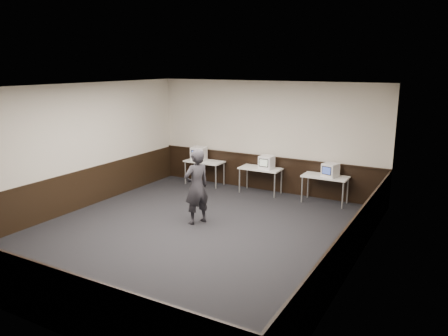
# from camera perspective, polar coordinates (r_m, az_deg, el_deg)

# --- Properties ---
(floor) EXTENTS (8.00, 8.00, 0.00)m
(floor) POSITION_cam_1_polar(r_m,az_deg,el_deg) (9.79, -4.20, -8.53)
(floor) COLOR black
(floor) RESTS_ON ground
(ceiling) EXTENTS (8.00, 8.00, 0.00)m
(ceiling) POSITION_cam_1_polar(r_m,az_deg,el_deg) (9.10, -4.55, 10.52)
(ceiling) COLOR white
(ceiling) RESTS_ON back_wall
(back_wall) EXTENTS (7.00, 0.00, 7.00)m
(back_wall) POSITION_cam_1_polar(r_m,az_deg,el_deg) (12.77, 5.62, 4.10)
(back_wall) COLOR beige
(back_wall) RESTS_ON ground
(front_wall) EXTENTS (7.00, 0.00, 7.00)m
(front_wall) POSITION_cam_1_polar(r_m,az_deg,el_deg) (6.51, -24.35, -6.20)
(front_wall) COLOR beige
(front_wall) RESTS_ON ground
(left_wall) EXTENTS (0.00, 8.00, 8.00)m
(left_wall) POSITION_cam_1_polar(r_m,az_deg,el_deg) (11.59, -18.95, 2.48)
(left_wall) COLOR beige
(left_wall) RESTS_ON ground
(right_wall) EXTENTS (0.00, 8.00, 8.00)m
(right_wall) POSITION_cam_1_polar(r_m,az_deg,el_deg) (7.98, 17.09, -2.10)
(right_wall) COLOR beige
(right_wall) RESTS_ON ground
(wainscot_back) EXTENTS (6.98, 0.04, 1.00)m
(wainscot_back) POSITION_cam_1_polar(r_m,az_deg,el_deg) (12.98, 5.48, -0.71)
(wainscot_back) COLOR black
(wainscot_back) RESTS_ON back_wall
(wainscot_front) EXTENTS (6.98, 0.04, 1.00)m
(wainscot_front) POSITION_cam_1_polar(r_m,az_deg,el_deg) (6.94, -23.32, -14.76)
(wainscot_front) COLOR black
(wainscot_front) RESTS_ON front_wall
(wainscot_left) EXTENTS (0.04, 7.98, 1.00)m
(wainscot_left) POSITION_cam_1_polar(r_m,az_deg,el_deg) (11.82, -18.49, -2.77)
(wainscot_left) COLOR black
(wainscot_left) RESTS_ON left_wall
(wainscot_right) EXTENTS (0.04, 7.98, 1.00)m
(wainscot_right) POSITION_cam_1_polar(r_m,az_deg,el_deg) (8.33, 16.44, -9.39)
(wainscot_right) COLOR black
(wainscot_right) RESTS_ON right_wall
(wainscot_rail) EXTENTS (6.98, 0.06, 0.04)m
(wainscot_rail) POSITION_cam_1_polar(r_m,az_deg,el_deg) (12.84, 5.49, 1.52)
(wainscot_rail) COLOR black
(wainscot_rail) RESTS_ON wainscot_back
(desk_left) EXTENTS (1.20, 0.60, 0.75)m
(desk_left) POSITION_cam_1_polar(r_m,az_deg,el_deg) (13.47, -2.57, 0.64)
(desk_left) COLOR white
(desk_left) RESTS_ON ground
(desk_center) EXTENTS (1.20, 0.60, 0.75)m
(desk_center) POSITION_cam_1_polar(r_m,az_deg,el_deg) (12.60, 4.79, -0.29)
(desk_center) COLOR white
(desk_center) RESTS_ON ground
(desk_right) EXTENTS (1.20, 0.60, 0.75)m
(desk_right) POSITION_cam_1_polar(r_m,az_deg,el_deg) (11.96, 13.09, -1.34)
(desk_right) COLOR white
(desk_right) RESTS_ON ground
(emac_left) EXTENTS (0.50, 0.51, 0.42)m
(emac_left) POSITION_cam_1_polar(r_m,az_deg,el_deg) (13.51, -3.32, 1.89)
(emac_left) COLOR white
(emac_left) RESTS_ON desk_left
(emac_center) EXTENTS (0.38, 0.41, 0.37)m
(emac_center) POSITION_cam_1_polar(r_m,az_deg,el_deg) (12.46, 5.58, 0.76)
(emac_center) COLOR white
(emac_center) RESTS_ON desk_center
(emac_right) EXTENTS (0.45, 0.46, 0.36)m
(emac_right) POSITION_cam_1_polar(r_m,az_deg,el_deg) (11.84, 13.72, -0.26)
(emac_right) COLOR white
(emac_right) RESTS_ON desk_right
(person) EXTENTS (0.65, 0.76, 1.77)m
(person) POSITION_cam_1_polar(r_m,az_deg,el_deg) (10.14, -3.60, -2.47)
(person) COLOR #26242A
(person) RESTS_ON ground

